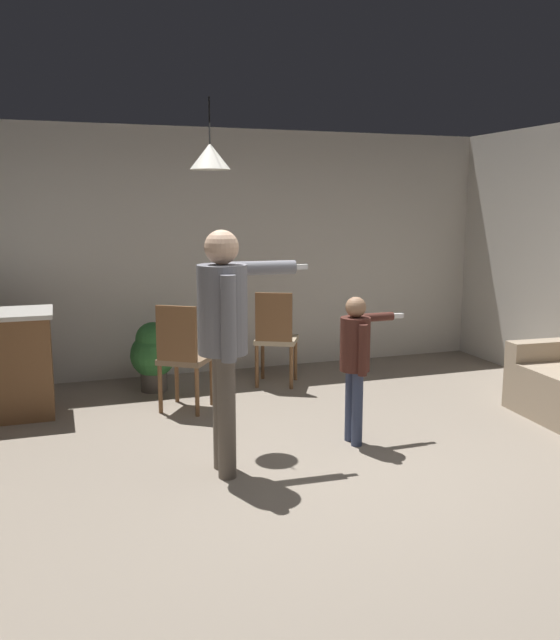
# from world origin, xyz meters

# --- Properties ---
(ground) EXTENTS (7.68, 7.68, 0.00)m
(ground) POSITION_xyz_m (0.00, 0.00, 0.00)
(ground) COLOR gray
(wall_back) EXTENTS (6.40, 0.10, 2.70)m
(wall_back) POSITION_xyz_m (0.00, 3.20, 1.35)
(wall_back) COLOR beige
(wall_back) RESTS_ON ground
(person_adult) EXTENTS (0.85, 0.50, 1.72)m
(person_adult) POSITION_xyz_m (-0.69, 0.30, 1.06)
(person_adult) COLOR #60564C
(person_adult) RESTS_ON ground
(person_child) EXTENTS (0.61, 0.35, 1.18)m
(person_child) POSITION_xyz_m (0.42, 0.54, 0.73)
(person_child) COLOR #384260
(person_child) RESTS_ON ground
(dining_chair_by_counter) EXTENTS (0.56, 0.56, 1.00)m
(dining_chair_by_counter) POSITION_xyz_m (0.35, 2.34, 0.55)
(dining_chair_by_counter) COLOR brown
(dining_chair_by_counter) RESTS_ON ground
(dining_chair_near_wall) EXTENTS (0.58, 0.58, 1.00)m
(dining_chair_near_wall) POSITION_xyz_m (-0.72, 1.79, 0.55)
(dining_chair_near_wall) COLOR brown
(dining_chair_near_wall) RESTS_ON ground
(potted_plant_corner) EXTENTS (0.46, 0.46, 0.71)m
(potted_plant_corner) POSITION_xyz_m (-0.88, 2.56, 0.39)
(potted_plant_corner) COLOR #4C4742
(potted_plant_corner) RESTS_ON ground
(ceiling_light_pendant) EXTENTS (0.32, 0.32, 0.55)m
(ceiling_light_pendant) POSITION_xyz_m (-0.58, 1.14, 2.25)
(ceiling_light_pendant) COLOR silver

